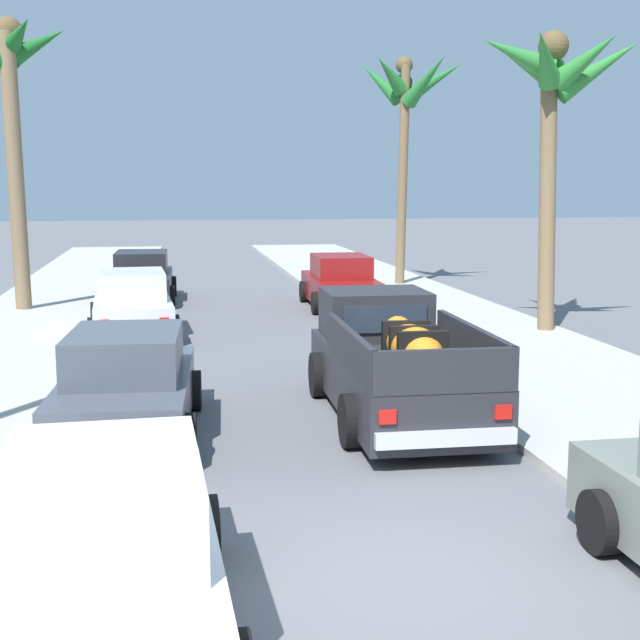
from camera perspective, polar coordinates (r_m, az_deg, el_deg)
ground_plane at (r=8.40m, az=5.55°, el=-16.43°), size 160.00×160.00×0.00m
sidewalk_left at (r=19.83m, az=-17.98°, el=-1.75°), size 4.79×60.00×0.12m
sidewalk_right at (r=20.83m, az=9.91°, el=-0.95°), size 4.79×60.00×0.12m
curb_left at (r=19.72m, az=-15.11°, el=-1.71°), size 0.16×60.00×0.10m
curb_right at (r=20.52m, az=7.29°, el=-1.06°), size 0.16×60.00×0.10m
pickup_truck at (r=13.55m, az=4.91°, el=-2.91°), size 2.28×5.24×1.80m
car_left_near at (r=27.15m, az=-11.60°, el=2.68°), size 2.10×4.29×1.54m
car_right_near at (r=12.76m, az=-12.54°, el=-4.31°), size 2.21×4.34×1.54m
car_left_mid at (r=21.26m, az=-12.21°, el=0.96°), size 2.21×4.34×1.54m
car_right_mid at (r=25.37m, az=1.34°, el=2.43°), size 2.10×4.29×1.54m
car_right_far at (r=7.25m, az=-14.07°, el=-14.73°), size 2.12×4.30×1.54m
palm_tree_left_fore at (r=25.51m, az=-19.72°, el=14.44°), size 3.40×3.60×7.96m
palm_tree_right_fore at (r=21.69m, az=15.13°, el=14.44°), size 3.96×3.36×7.10m
palm_tree_left_mid at (r=30.49m, az=5.78°, el=14.30°), size 3.63×3.65×7.89m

